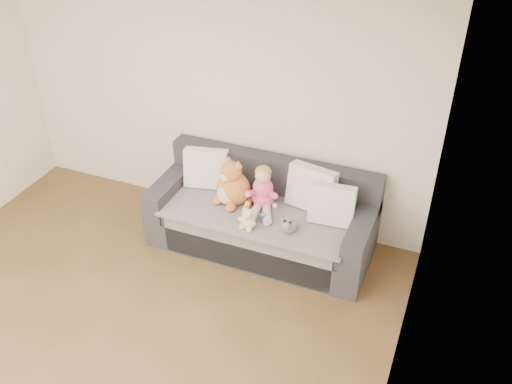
{
  "coord_description": "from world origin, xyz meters",
  "views": [
    {
      "loc": [
        2.37,
        -2.22,
        3.73
      ],
      "look_at": [
        0.71,
        1.87,
        0.75
      ],
      "focal_mm": 40.0,
      "sensor_mm": 36.0,
      "label": 1
    }
  ],
  "objects_px": {
    "teddy_bear": "(248,220)",
    "sippy_cup": "(263,217)",
    "plush_cat": "(233,186)",
    "sofa": "(263,219)",
    "toddler": "(263,192)"
  },
  "relations": [
    {
      "from": "teddy_bear",
      "to": "sippy_cup",
      "type": "xyz_separation_m",
      "value": [
        0.1,
        0.15,
        -0.04
      ]
    },
    {
      "from": "plush_cat",
      "to": "teddy_bear",
      "type": "height_order",
      "value": "plush_cat"
    },
    {
      "from": "sofa",
      "to": "toddler",
      "type": "height_order",
      "value": "toddler"
    },
    {
      "from": "teddy_bear",
      "to": "sippy_cup",
      "type": "height_order",
      "value": "teddy_bear"
    },
    {
      "from": "toddler",
      "to": "sippy_cup",
      "type": "relative_size",
      "value": 4.35
    },
    {
      "from": "toddler",
      "to": "sippy_cup",
      "type": "distance_m",
      "value": 0.26
    },
    {
      "from": "teddy_bear",
      "to": "sippy_cup",
      "type": "bearing_deg",
      "value": 67.54
    },
    {
      "from": "sofa",
      "to": "sippy_cup",
      "type": "bearing_deg",
      "value": -68.78
    },
    {
      "from": "toddler",
      "to": "plush_cat",
      "type": "height_order",
      "value": "plush_cat"
    },
    {
      "from": "sofa",
      "to": "plush_cat",
      "type": "xyz_separation_m",
      "value": [
        -0.3,
        -0.06,
        0.35
      ]
    },
    {
      "from": "toddler",
      "to": "sippy_cup",
      "type": "xyz_separation_m",
      "value": [
        0.09,
        -0.21,
        -0.13
      ]
    },
    {
      "from": "sofa",
      "to": "sippy_cup",
      "type": "xyz_separation_m",
      "value": [
        0.1,
        -0.25,
        0.22
      ]
    },
    {
      "from": "sofa",
      "to": "toddler",
      "type": "relative_size",
      "value": 4.72
    },
    {
      "from": "sippy_cup",
      "to": "teddy_bear",
      "type": "bearing_deg",
      "value": -122.56
    },
    {
      "from": "plush_cat",
      "to": "sippy_cup",
      "type": "distance_m",
      "value": 0.46
    }
  ]
}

